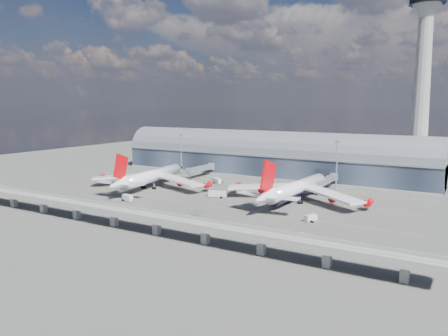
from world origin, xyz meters
The scene contains 20 objects.
ground centered at (0.00, 0.00, 0.00)m, with size 500.00×500.00×0.00m, color #474744.
taxi_lines centered at (0.00, 22.11, 0.01)m, with size 200.00×80.12×0.01m.
terminal centered at (0.00, 77.99, 11.34)m, with size 200.00×30.00×28.00m.
control_tower centered at (85.00, 83.00, 51.64)m, with size 19.00×19.00×103.00m.
guideway centered at (0.00, -55.00, 5.29)m, with size 220.00×8.50×7.20m.
floodlight_mast_left centered at (-50.00, 55.00, 13.63)m, with size 3.00×0.70×25.70m.
floodlight_mast_right centered at (50.00, 55.00, 13.63)m, with size 3.00×0.70×25.70m.
airliner_left centered at (-36.10, 7.96, 6.26)m, with size 68.15×71.73×21.91m.
airliner_right centered at (42.43, 16.79, 5.93)m, with size 68.92×72.04×22.85m.
jet_bridge_left centered at (-33.00, 53.12, 5.18)m, with size 4.40×28.00×7.25m.
jet_bridge_right centered at (46.04, 51.18, 5.18)m, with size 4.40×32.00×7.25m.
service_truck_0 centered at (-52.73, 4.80, 1.31)m, with size 3.92×6.42×2.53m.
service_truck_1 centered at (-24.75, -21.48, 1.52)m, with size 5.51×3.26×3.01m.
service_truck_2 centered at (6.73, 6.65, 1.66)m, with size 9.13×4.95×3.18m.
service_truck_3 centered at (60.00, -11.74, 1.30)m, with size 4.04×5.60×2.53m.
service_truck_4 centered at (38.56, 11.30, 1.25)m, with size 2.92×4.61×2.48m.
service_truck_5 centered at (-12.76, 37.71, 1.54)m, with size 6.62×5.01×3.01m.
cargo_train_0 centered at (17.88, -27.09, 0.92)m, with size 8.02×3.41×1.76m.
cargo_train_1 centered at (48.80, -42.89, 0.81)m, with size 7.07×3.57×1.56m.
cargo_train_2 centered at (66.46, -33.42, 0.79)m, with size 6.95×2.85×1.52m.
Camera 1 is at (114.31, -168.28, 44.70)m, focal length 35.00 mm.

